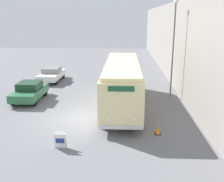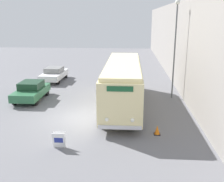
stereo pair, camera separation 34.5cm
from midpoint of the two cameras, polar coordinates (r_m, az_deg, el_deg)
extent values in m
plane|color=slate|center=(17.20, -7.57, -5.91)|extent=(80.00, 80.00, 0.00)
cube|color=gray|center=(26.24, 12.99, 10.02)|extent=(0.30, 60.00, 7.74)
cylinder|color=black|center=(15.67, -2.65, -6.10)|extent=(0.28, 0.96, 0.96)
cylinder|color=black|center=(15.62, 5.37, -6.22)|extent=(0.28, 0.96, 0.96)
cylinder|color=black|center=(23.12, -0.86, 1.15)|extent=(0.28, 0.96, 0.96)
cylinder|color=black|center=(23.09, 4.54, 1.08)|extent=(0.28, 0.96, 0.96)
cube|color=beige|center=(18.96, 1.67, 1.79)|extent=(2.50, 10.66, 2.51)
cube|color=#F8E8A7|center=(18.68, 1.71, 5.89)|extent=(2.30, 10.23, 0.24)
cube|color=silver|center=(14.21, 1.21, -7.92)|extent=(2.37, 0.12, 0.20)
sphere|color=white|center=(14.11, -1.58, -6.22)|extent=(0.22, 0.22, 0.22)
sphere|color=white|center=(14.07, 4.04, -6.31)|extent=(0.22, 0.22, 0.22)
cube|color=#19512D|center=(13.54, 1.27, 0.47)|extent=(1.37, 0.06, 0.28)
cube|color=gray|center=(13.71, -11.78, -11.98)|extent=(0.57, 0.18, 0.01)
cube|color=white|center=(13.47, -11.95, -10.62)|extent=(0.63, 0.17, 0.81)
cube|color=white|center=(13.59, -11.80, -10.35)|extent=(0.63, 0.17, 0.81)
cube|color=navy|center=(13.45, -11.98, -10.57)|extent=(0.44, 0.06, 0.28)
cylinder|color=#595E60|center=(21.18, 12.64, 8.14)|extent=(0.12, 0.12, 7.29)
sphere|color=silver|center=(21.04, 13.28, 18.31)|extent=(0.36, 0.36, 0.36)
cylinder|color=black|center=(20.79, -21.22, -2.09)|extent=(0.22, 0.64, 0.64)
cylinder|color=black|center=(20.18, -16.99, -2.22)|extent=(0.22, 0.64, 0.64)
cylinder|color=black|center=(23.11, -18.63, -0.12)|extent=(0.22, 0.64, 0.64)
cylinder|color=black|center=(22.56, -14.78, -0.18)|extent=(0.22, 0.64, 0.64)
cube|color=#2D6642|center=(21.56, -17.93, -0.36)|extent=(1.91, 4.04, 0.58)
cube|color=#193824|center=(21.51, -17.96, 1.16)|extent=(1.61, 1.82, 0.55)
cylinder|color=black|center=(26.51, -15.91, 2.13)|extent=(0.22, 0.68, 0.68)
cylinder|color=black|center=(26.01, -12.51, 2.10)|extent=(0.22, 0.68, 0.68)
cylinder|color=black|center=(29.15, -14.05, 3.46)|extent=(0.22, 0.68, 0.68)
cylinder|color=black|center=(28.69, -10.93, 3.45)|extent=(0.22, 0.68, 0.68)
cube|color=silver|center=(27.52, -13.36, 3.39)|extent=(1.99, 4.30, 0.56)
cube|color=gray|center=(27.51, -13.37, 4.50)|extent=(1.65, 1.95, 0.49)
cube|color=black|center=(15.07, 9.26, -9.16)|extent=(0.36, 0.36, 0.03)
cone|color=orange|center=(14.96, 9.31, -8.25)|extent=(0.30, 0.30, 0.50)
camera|label=1|loc=(0.17, -90.60, -0.17)|focal=42.00mm
camera|label=2|loc=(0.17, 89.40, 0.17)|focal=42.00mm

